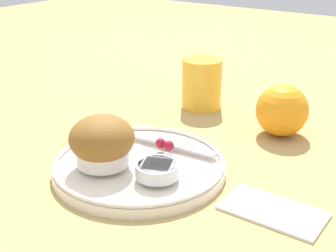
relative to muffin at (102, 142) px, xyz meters
The scene contains 9 objects.
ground_plane 0.07m from the muffin, 38.02° to the left, with size 3.00×3.00×0.00m, color tan.
plate 0.07m from the muffin, 50.03° to the left, with size 0.25×0.25×0.02m.
muffin is the anchor object (origin of this frame).
cream_ramekin 0.09m from the muffin, ahead, with size 0.06×0.06×0.02m.
berry_pair 0.10m from the muffin, 63.69° to the left, with size 0.03×0.02×0.02m.
butter_knife 0.11m from the muffin, 70.24° to the left, with size 0.16×0.03×0.00m.
orange_fruit 0.32m from the muffin, 62.92° to the left, with size 0.09×0.09×0.09m.
juice_glass 0.32m from the muffin, 96.33° to the left, with size 0.08×0.08×0.10m.
folded_napkin 0.24m from the muffin, 12.45° to the left, with size 0.12×0.07×0.01m.
Camera 1 is at (0.37, -0.46, 0.32)m, focal length 50.00 mm.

